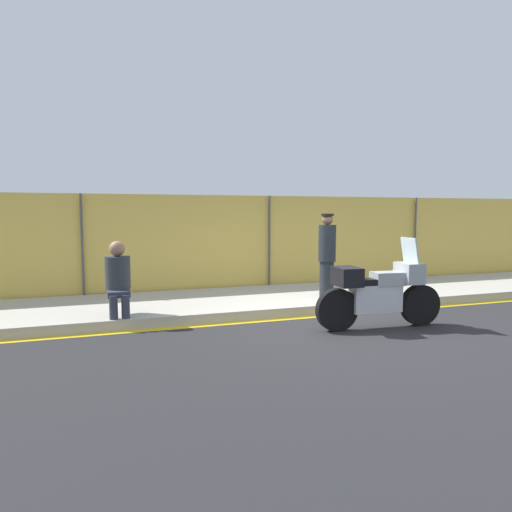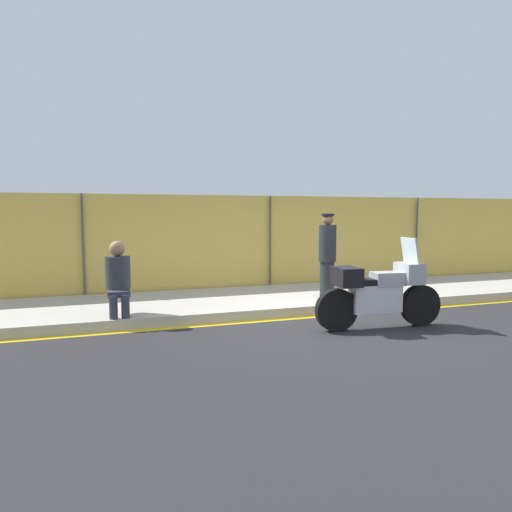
% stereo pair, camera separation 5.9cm
% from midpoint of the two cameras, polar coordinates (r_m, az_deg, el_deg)
% --- Properties ---
extents(ground_plane, '(120.00, 120.00, 0.00)m').
position_cam_midpoint_polar(ground_plane, '(7.94, 10.67, -8.50)').
color(ground_plane, '#262628').
extents(sidewalk, '(30.94, 2.63, 0.18)m').
position_cam_midpoint_polar(sidewalk, '(9.78, 4.60, -5.26)').
color(sidewalk, '#ADA89E').
rests_on(sidewalk, ground_plane).
extents(curb_paint_stripe, '(30.94, 0.18, 0.01)m').
position_cam_midpoint_polar(curb_paint_stripe, '(8.55, 8.33, -7.44)').
color(curb_paint_stripe, gold).
rests_on(curb_paint_stripe, ground_plane).
extents(storefront_fence, '(29.39, 0.17, 2.30)m').
position_cam_midpoint_polar(storefront_fence, '(10.94, 1.75, 1.49)').
color(storefront_fence, gold).
rests_on(storefront_fence, ground_plane).
extents(motorcycle, '(2.22, 0.60, 1.49)m').
position_cam_midpoint_polar(motorcycle, '(7.76, 15.29, -4.39)').
color(motorcycle, black).
rests_on(motorcycle, ground_plane).
extents(officer_standing, '(0.35, 0.35, 1.70)m').
position_cam_midpoint_polar(officer_standing, '(9.32, 9.09, 0.15)').
color(officer_standing, '#1E2328').
rests_on(officer_standing, sidewalk).
extents(person_seated_on_curb, '(0.42, 0.67, 1.25)m').
position_cam_midpoint_polar(person_seated_on_curb, '(8.03, -16.67, -2.25)').
color(person_seated_on_curb, '#2D3342').
rests_on(person_seated_on_curb, sidewalk).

